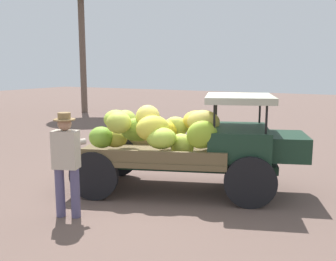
# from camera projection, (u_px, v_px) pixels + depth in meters

# --- Properties ---
(ground_plane) EXTENTS (60.00, 60.00, 0.00)m
(ground_plane) POSITION_uv_depth(u_px,v_px,m) (161.00, 190.00, 7.55)
(ground_plane) COLOR brown
(truck) EXTENTS (4.66, 2.89, 1.89)m
(truck) POSITION_uv_depth(u_px,v_px,m) (190.00, 141.00, 7.36)
(truck) COLOR #183223
(truck) RESTS_ON ground
(farmer) EXTENTS (0.55, 0.51, 1.71)m
(farmer) POSITION_uv_depth(u_px,v_px,m) (66.00, 158.00, 6.06)
(farmer) COLOR #534D72
(farmer) RESTS_ON ground
(wooden_crate) EXTENTS (0.69, 0.71, 0.45)m
(wooden_crate) POSITION_uv_depth(u_px,v_px,m) (89.00, 163.00, 8.77)
(wooden_crate) COLOR #8A5D4C
(wooden_crate) RESTS_ON ground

